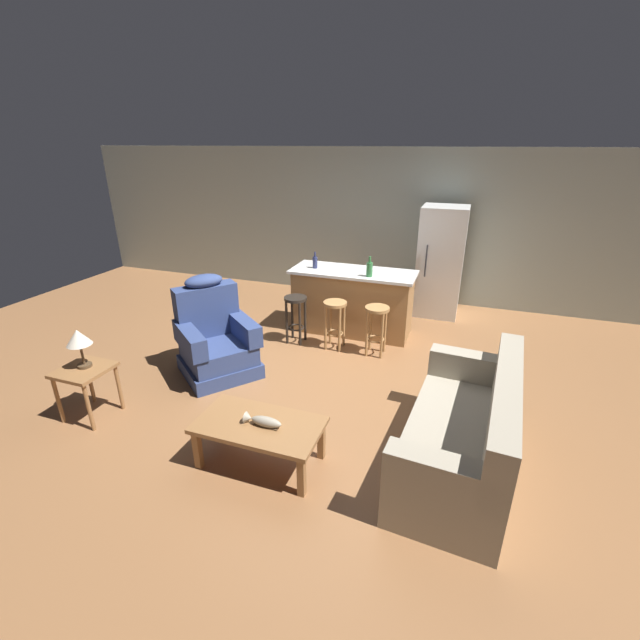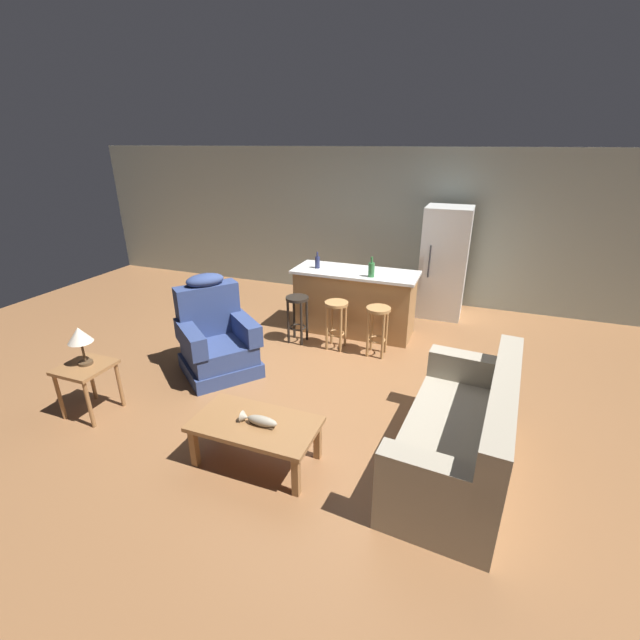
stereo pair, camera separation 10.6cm
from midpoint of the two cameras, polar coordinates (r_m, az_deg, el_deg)
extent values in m
plane|color=brown|center=(5.40, 0.89, -6.96)|extent=(12.00, 12.00, 0.00)
cube|color=#939E93|center=(7.83, 9.02, 12.32)|extent=(12.00, 0.05, 2.60)
cube|color=olive|center=(3.87, -7.83, -13.59)|extent=(1.10, 0.60, 0.04)
cube|color=olive|center=(4.06, -15.69, -16.03)|extent=(0.06, 0.06, 0.38)
cube|color=olive|center=(3.66, -2.33, -20.07)|extent=(0.06, 0.06, 0.38)
cube|color=olive|center=(4.37, -11.97, -12.54)|extent=(0.06, 0.06, 0.38)
cube|color=olive|center=(4.00, 0.47, -15.72)|extent=(0.06, 0.06, 0.38)
cube|color=#4C3823|center=(3.81, -6.87, -13.71)|extent=(0.22, 0.07, 0.01)
ellipsoid|color=#9E937F|center=(3.78, -6.90, -13.23)|extent=(0.28, 0.09, 0.09)
cone|color=#9E937F|center=(3.85, -9.20, -12.63)|extent=(0.06, 0.10, 0.10)
cube|color=#9E937F|center=(4.15, 17.85, -16.91)|extent=(0.99, 1.96, 0.20)
cube|color=#9E937F|center=(4.03, 18.22, -14.59)|extent=(0.99, 1.96, 0.22)
cube|color=#9E937F|center=(3.82, 23.71, -10.96)|extent=(0.35, 1.91, 0.52)
cube|color=#9E937F|center=(3.21, 16.41, -19.68)|extent=(0.85, 0.27, 0.28)
cube|color=#9E937F|center=(4.62, 20.16, -6.06)|extent=(0.85, 0.27, 0.28)
cube|color=navy|center=(5.50, -12.57, -5.90)|extent=(1.18, 1.18, 0.18)
cube|color=navy|center=(5.41, -12.76, -3.95)|extent=(1.09, 1.09, 0.24)
cube|color=navy|center=(5.50, -14.16, 1.39)|extent=(0.66, 0.74, 0.64)
ellipsoid|color=navy|center=(5.38, -14.54, 5.16)|extent=(0.49, 0.53, 0.16)
cube|color=navy|center=(5.38, -9.60, -0.89)|extent=(0.74, 0.64, 0.26)
cube|color=navy|center=(5.21, -16.35, -2.35)|extent=(0.74, 0.64, 0.26)
cube|color=olive|center=(4.99, -28.34, -5.57)|extent=(0.48, 0.48, 0.04)
cylinder|color=olive|center=(5.15, -30.89, -8.78)|extent=(0.04, 0.04, 0.52)
cylinder|color=olive|center=(4.87, -27.87, -9.96)|extent=(0.04, 0.04, 0.52)
cylinder|color=olive|center=(5.36, -27.67, -6.88)|extent=(0.04, 0.04, 0.52)
cylinder|color=olive|center=(5.09, -24.60, -7.88)|extent=(0.04, 0.04, 0.52)
cylinder|color=#4C3823|center=(5.00, -28.23, -5.04)|extent=(0.14, 0.14, 0.03)
cylinder|color=#4C3823|center=(4.95, -28.49, -3.76)|extent=(0.02, 0.02, 0.22)
cone|color=beige|center=(4.88, -28.90, -1.75)|extent=(0.24, 0.24, 0.16)
cube|color=#9E7042|center=(6.38, 5.09, 2.26)|extent=(1.71, 0.63, 0.91)
cube|color=silver|center=(6.23, 5.24, 6.35)|extent=(1.80, 0.70, 0.04)
cylinder|color=black|center=(5.96, -2.56, 2.91)|extent=(0.32, 0.32, 0.04)
torus|color=black|center=(6.12, -2.49, -0.97)|extent=(0.23, 0.23, 0.02)
cylinder|color=black|center=(6.03, -3.75, -0.32)|extent=(0.04, 0.04, 0.64)
cylinder|color=black|center=(5.96, -2.00, -0.59)|extent=(0.04, 0.04, 0.64)
cylinder|color=black|center=(6.20, -2.99, 0.36)|extent=(0.04, 0.04, 0.64)
cylinder|color=black|center=(6.13, -1.27, 0.10)|extent=(0.04, 0.04, 0.64)
cylinder|color=#A87A47|center=(5.76, 2.74, 2.22)|extent=(0.32, 0.32, 0.04)
torus|color=#A87A47|center=(5.93, 2.66, -1.77)|extent=(0.23, 0.23, 0.02)
cylinder|color=#A87A47|center=(5.83, 1.44, -1.11)|extent=(0.04, 0.04, 0.64)
cylinder|color=#A87A47|center=(5.78, 3.31, -1.40)|extent=(0.04, 0.04, 0.64)
cylinder|color=#A87A47|center=(6.01, 2.08, -0.39)|extent=(0.04, 0.04, 0.64)
cylinder|color=#A87A47|center=(5.95, 3.90, -0.66)|extent=(0.04, 0.04, 0.64)
cylinder|color=#A87A47|center=(5.62, 8.35, 1.46)|extent=(0.32, 0.32, 0.04)
torus|color=#A87A47|center=(5.79, 8.11, -2.60)|extent=(0.23, 0.23, 0.02)
cylinder|color=#A87A47|center=(5.68, 6.95, -1.95)|extent=(0.04, 0.04, 0.64)
cylinder|color=#A87A47|center=(5.65, 8.91, -2.24)|extent=(0.04, 0.04, 0.64)
cylinder|color=#A87A47|center=(5.86, 7.44, -1.18)|extent=(0.04, 0.04, 0.64)
cylinder|color=#A87A47|center=(5.82, 9.34, -1.46)|extent=(0.04, 0.04, 0.64)
cube|color=white|center=(7.21, 16.61, 7.34)|extent=(0.70, 0.66, 1.76)
cylinder|color=#333338|center=(6.86, 14.81, 7.55)|extent=(0.02, 0.02, 0.50)
cylinder|color=#2D6B38|center=(5.94, 7.38, 6.64)|extent=(0.09, 0.09, 0.20)
cylinder|color=#2D6B38|center=(5.91, 7.45, 7.95)|extent=(0.03, 0.03, 0.08)
cylinder|color=#23284C|center=(6.33, 0.13, 7.68)|extent=(0.07, 0.07, 0.17)
cylinder|color=#23284C|center=(6.30, 0.13, 8.74)|extent=(0.03, 0.03, 0.07)
camera|label=1|loc=(0.05, -89.39, 0.26)|focal=24.00mm
camera|label=2|loc=(0.05, 90.61, -0.26)|focal=24.00mm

